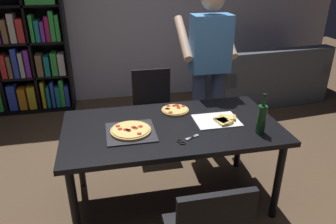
% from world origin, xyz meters
% --- Properties ---
extents(ground_plane, '(12.00, 12.00, 0.00)m').
position_xyz_m(ground_plane, '(0.00, 0.00, 0.00)').
color(ground_plane, brown).
extents(back_wall, '(6.40, 0.10, 2.80)m').
position_xyz_m(back_wall, '(0.00, 2.60, 1.40)').
color(back_wall, '#BCB7C6').
rests_on(back_wall, ground_plane).
extents(dining_table, '(1.73, 0.92, 0.75)m').
position_xyz_m(dining_table, '(0.00, 0.00, 0.68)').
color(dining_table, black).
rests_on(dining_table, ground_plane).
extents(chair_far_side, '(0.42, 0.42, 0.90)m').
position_xyz_m(chair_far_side, '(0.00, 0.94, 0.51)').
color(chair_far_side, black).
rests_on(chair_far_side, ground_plane).
extents(couch, '(1.77, 1.00, 0.85)m').
position_xyz_m(couch, '(1.91, 1.99, 0.30)').
color(couch, '#4C515B').
rests_on(couch, ground_plane).
extents(bookshelf, '(1.40, 0.35, 1.95)m').
position_xyz_m(bookshelf, '(-1.65, 2.37, 0.88)').
color(bookshelf, black).
rests_on(bookshelf, ground_plane).
extents(person_serving_pizza, '(0.55, 0.54, 1.75)m').
position_xyz_m(person_serving_pizza, '(0.54, 0.72, 1.00)').
color(person_serving_pizza, '#38476B').
rests_on(person_serving_pizza, ground_plane).
extents(pepperoni_pizza_on_tray, '(0.37, 0.37, 0.04)m').
position_xyz_m(pepperoni_pizza_on_tray, '(-0.34, -0.06, 0.77)').
color(pepperoni_pizza_on_tray, '#2D2D33').
rests_on(pepperoni_pizza_on_tray, dining_table).
extents(pizza_slices_on_towel, '(0.36, 0.28, 0.03)m').
position_xyz_m(pizza_slices_on_towel, '(0.40, -0.01, 0.76)').
color(pizza_slices_on_towel, white).
rests_on(pizza_slices_on_towel, dining_table).
extents(wine_bottle, '(0.07, 0.07, 0.32)m').
position_xyz_m(wine_bottle, '(0.64, -0.25, 0.87)').
color(wine_bottle, '#194723').
rests_on(wine_bottle, dining_table).
extents(kitchen_scissors, '(0.20, 0.13, 0.01)m').
position_xyz_m(kitchen_scissors, '(0.04, -0.26, 0.76)').
color(kitchen_scissors, silver).
rests_on(kitchen_scissors, dining_table).
extents(second_pizza_plain, '(0.24, 0.24, 0.03)m').
position_xyz_m(second_pizza_plain, '(0.09, 0.26, 0.76)').
color(second_pizza_plain, tan).
rests_on(second_pizza_plain, dining_table).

